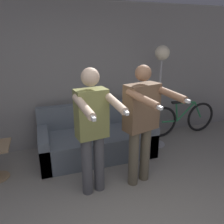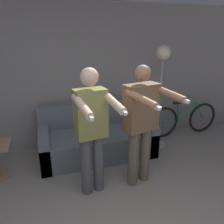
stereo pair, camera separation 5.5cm
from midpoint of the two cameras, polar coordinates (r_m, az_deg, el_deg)
wall_back at (r=4.10m, az=-7.91°, el=9.00°), size 10.00×0.05×2.60m
couch at (r=3.92m, az=-3.54°, el=-7.15°), size 1.95×0.90×0.86m
person_left at (r=2.70m, az=-4.76°, el=-3.81°), size 0.52×0.71×1.68m
person_right at (r=2.91m, az=8.27°, el=-1.88°), size 0.65×0.77×1.68m
cat at (r=4.03m, az=-2.66°, el=3.69°), size 0.52×0.14×0.19m
floor_lamp at (r=3.98m, az=13.32°, el=10.68°), size 0.35×0.35×1.87m
bicycle at (r=4.89m, az=18.45°, el=-1.80°), size 1.62×0.07×0.75m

